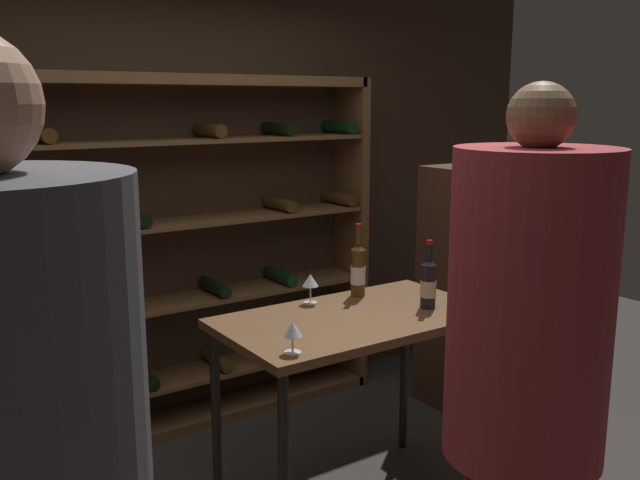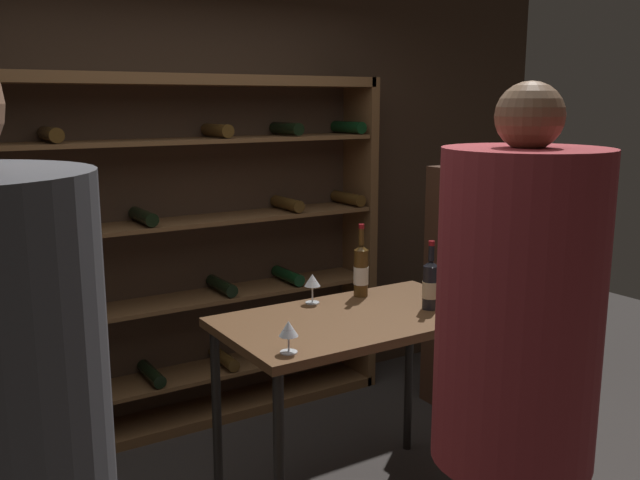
{
  "view_description": "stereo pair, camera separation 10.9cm",
  "coord_description": "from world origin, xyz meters",
  "px_view_note": "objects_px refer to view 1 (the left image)",
  "views": [
    {
      "loc": [
        -1.49,
        -2.18,
        1.91
      ],
      "look_at": [
        0.17,
        0.27,
        1.32
      ],
      "focal_mm": 38.91,
      "sensor_mm": 36.0,
      "label": 1
    },
    {
      "loc": [
        -1.4,
        -2.23,
        1.91
      ],
      "look_at": [
        0.17,
        0.27,
        1.32
      ],
      "focal_mm": 38.91,
      "sensor_mm": 36.0,
      "label": 2
    }
  ],
  "objects_px": {
    "person_guest_khaki": "(525,381)",
    "wine_rack": "(139,264)",
    "wine_glass_stemmed_center": "(292,331)",
    "tasting_table": "(355,336)",
    "wine_bottle_red_label": "(428,283)",
    "display_cabinet": "(460,286)",
    "wine_bottle_amber_reserve": "(358,270)",
    "wine_glass_stemmed_right": "(310,282)"
  },
  "relations": [
    {
      "from": "person_guest_khaki",
      "to": "display_cabinet",
      "type": "height_order",
      "value": "person_guest_khaki"
    },
    {
      "from": "wine_rack",
      "to": "wine_bottle_red_label",
      "type": "bearing_deg",
      "value": -56.3
    },
    {
      "from": "wine_bottle_red_label",
      "to": "wine_glass_stemmed_center",
      "type": "relative_size",
      "value": 2.53
    },
    {
      "from": "wine_rack",
      "to": "wine_bottle_amber_reserve",
      "type": "xyz_separation_m",
      "value": [
        0.76,
        -1.01,
        0.07
      ]
    },
    {
      "from": "tasting_table",
      "to": "person_guest_khaki",
      "type": "height_order",
      "value": "person_guest_khaki"
    },
    {
      "from": "display_cabinet",
      "to": "tasting_table",
      "type": "bearing_deg",
      "value": -155.08
    },
    {
      "from": "wine_glass_stemmed_right",
      "to": "person_guest_khaki",
      "type": "bearing_deg",
      "value": -96.84
    },
    {
      "from": "person_guest_khaki",
      "to": "display_cabinet",
      "type": "distance_m",
      "value": 2.34
    },
    {
      "from": "wine_rack",
      "to": "wine_glass_stemmed_right",
      "type": "relative_size",
      "value": 20.85
    },
    {
      "from": "display_cabinet",
      "to": "wine_bottle_amber_reserve",
      "type": "relative_size",
      "value": 4.16
    },
    {
      "from": "tasting_table",
      "to": "display_cabinet",
      "type": "height_order",
      "value": "display_cabinet"
    },
    {
      "from": "tasting_table",
      "to": "wine_bottle_red_label",
      "type": "relative_size",
      "value": 3.8
    },
    {
      "from": "tasting_table",
      "to": "wine_bottle_red_label",
      "type": "xyz_separation_m",
      "value": [
        0.35,
        -0.1,
        0.22
      ]
    },
    {
      "from": "wine_rack",
      "to": "tasting_table",
      "type": "height_order",
      "value": "wine_rack"
    },
    {
      "from": "wine_bottle_red_label",
      "to": "wine_glass_stemmed_right",
      "type": "distance_m",
      "value": 0.56
    },
    {
      "from": "person_guest_khaki",
      "to": "wine_bottle_red_label",
      "type": "bearing_deg",
      "value": 25.94
    },
    {
      "from": "wine_glass_stemmed_right",
      "to": "wine_glass_stemmed_center",
      "type": "height_order",
      "value": "wine_glass_stemmed_right"
    },
    {
      "from": "display_cabinet",
      "to": "wine_glass_stemmed_right",
      "type": "distance_m",
      "value": 1.42
    },
    {
      "from": "tasting_table",
      "to": "person_guest_khaki",
      "type": "distance_m",
      "value": 1.2
    },
    {
      "from": "wine_rack",
      "to": "wine_glass_stemmed_center",
      "type": "relative_size",
      "value": 23.36
    },
    {
      "from": "wine_bottle_amber_reserve",
      "to": "wine_glass_stemmed_center",
      "type": "bearing_deg",
      "value": -144.29
    },
    {
      "from": "display_cabinet",
      "to": "wine_glass_stemmed_center",
      "type": "distance_m",
      "value": 1.99
    },
    {
      "from": "tasting_table",
      "to": "display_cabinet",
      "type": "bearing_deg",
      "value": 24.92
    },
    {
      "from": "wine_glass_stemmed_center",
      "to": "wine_bottle_red_label",
      "type": "bearing_deg",
      "value": 10.18
    },
    {
      "from": "display_cabinet",
      "to": "wine_bottle_amber_reserve",
      "type": "distance_m",
      "value": 1.18
    },
    {
      "from": "wine_glass_stemmed_right",
      "to": "wine_glass_stemmed_center",
      "type": "bearing_deg",
      "value": -129.28
    },
    {
      "from": "person_guest_khaki",
      "to": "wine_rack",
      "type": "bearing_deg",
      "value": 62.82
    },
    {
      "from": "tasting_table",
      "to": "wine_bottle_red_label",
      "type": "distance_m",
      "value": 0.43
    },
    {
      "from": "person_guest_khaki",
      "to": "wine_glass_stemmed_center",
      "type": "xyz_separation_m",
      "value": [
        -0.26,
        0.9,
        -0.04
      ]
    },
    {
      "from": "wine_bottle_red_label",
      "to": "display_cabinet",
      "type": "bearing_deg",
      "value": 36.76
    },
    {
      "from": "tasting_table",
      "to": "wine_glass_stemmed_right",
      "type": "relative_size",
      "value": 8.58
    },
    {
      "from": "wine_bottle_red_label",
      "to": "wine_rack",
      "type": "bearing_deg",
      "value": 123.7
    },
    {
      "from": "wine_bottle_amber_reserve",
      "to": "wine_glass_stemmed_right",
      "type": "relative_size",
      "value": 2.53
    },
    {
      "from": "wine_bottle_amber_reserve",
      "to": "person_guest_khaki",
      "type": "bearing_deg",
      "value": -107.49
    },
    {
      "from": "wine_rack",
      "to": "wine_bottle_amber_reserve",
      "type": "relative_size",
      "value": 8.24
    },
    {
      "from": "tasting_table",
      "to": "wine_bottle_amber_reserve",
      "type": "height_order",
      "value": "wine_bottle_amber_reserve"
    },
    {
      "from": "wine_rack",
      "to": "wine_bottle_amber_reserve",
      "type": "distance_m",
      "value": 1.27
    },
    {
      "from": "wine_glass_stemmed_center",
      "to": "person_guest_khaki",
      "type": "bearing_deg",
      "value": -73.97
    },
    {
      "from": "wine_glass_stemmed_center",
      "to": "wine_bottle_amber_reserve",
      "type": "bearing_deg",
      "value": 35.71
    },
    {
      "from": "tasting_table",
      "to": "person_guest_khaki",
      "type": "bearing_deg",
      "value": -101.61
    },
    {
      "from": "wine_glass_stemmed_right",
      "to": "wine_bottle_red_label",
      "type": "bearing_deg",
      "value": -41.68
    },
    {
      "from": "wine_glass_stemmed_center",
      "to": "display_cabinet",
      "type": "bearing_deg",
      "value": 25.48
    }
  ]
}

